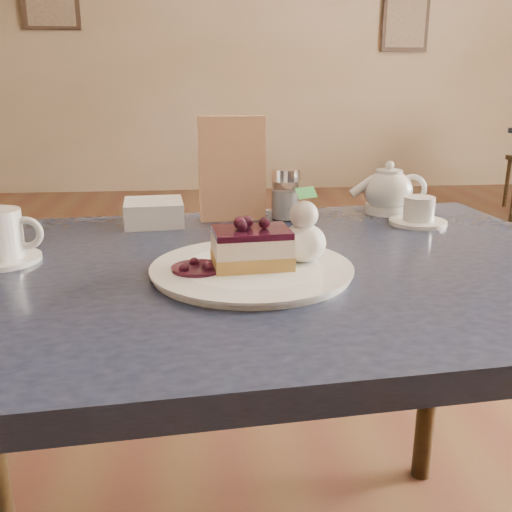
{
  "coord_description": "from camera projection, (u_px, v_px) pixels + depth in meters",
  "views": [
    {
      "loc": [
        -0.2,
        -0.74,
        1.05
      ],
      "look_at": [
        -0.13,
        0.03,
        0.81
      ],
      "focal_mm": 40.0,
      "sensor_mm": 36.0,
      "label": 1
    }
  ],
  "objects": [
    {
      "name": "tea_set",
      "position": [
        393.0,
        196.0,
        1.28
      ],
      "size": [
        0.2,
        0.23,
        0.11
      ],
      "color": "white",
      "rests_on": "main_table"
    },
    {
      "name": "coffee_set",
      "position": [
        0.0,
        239.0,
        0.95
      ],
      "size": [
        0.14,
        0.13,
        0.09
      ],
      "color": "white",
      "rests_on": "main_table"
    },
    {
      "name": "main_table",
      "position": [
        247.0,
        308.0,
        0.97
      ],
      "size": [
        1.27,
        0.91,
        0.76
      ],
      "rotation": [
        0.0,
        0.0,
        0.09
      ],
      "color": "#212841",
      "rests_on": "ground"
    },
    {
      "name": "cheesecake_slice",
      "position": [
        252.0,
        248.0,
        0.89
      ],
      "size": [
        0.13,
        0.1,
        0.06
      ],
      "rotation": [
        0.0,
        0.0,
        0.09
      ],
      "color": "tan",
      "rests_on": "dessert_plate"
    },
    {
      "name": "berry_sauce",
      "position": [
        197.0,
        268.0,
        0.88
      ],
      "size": [
        0.08,
        0.08,
        0.01
      ],
      "primitive_type": "cylinder",
      "color": "black",
      "rests_on": "dessert_plate"
    },
    {
      "name": "sugar_shaker",
      "position": [
        285.0,
        194.0,
        1.24
      ],
      "size": [
        0.06,
        0.06,
        0.11
      ],
      "color": "white",
      "rests_on": "main_table"
    },
    {
      "name": "menu_card",
      "position": [
        232.0,
        169.0,
        1.22
      ],
      "size": [
        0.14,
        0.04,
        0.22
      ],
      "primitive_type": "cube",
      "rotation": [
        0.0,
        0.0,
        0.09
      ],
      "color": "#FFE6AB",
      "rests_on": "main_table"
    },
    {
      "name": "napkin_stack",
      "position": [
        154.0,
        212.0,
        1.21
      ],
      "size": [
        0.13,
        0.13,
        0.05
      ],
      "primitive_type": "cube",
      "rotation": [
        0.0,
        0.0,
        0.09
      ],
      "color": "white",
      "rests_on": "main_table"
    },
    {
      "name": "whipped_cream",
      "position": [
        303.0,
        243.0,
        0.91
      ],
      "size": [
        0.07,
        0.07,
        0.06
      ],
      "color": "white",
      "rests_on": "dessert_plate"
    },
    {
      "name": "dessert_plate",
      "position": [
        252.0,
        270.0,
        0.9
      ],
      "size": [
        0.31,
        0.31,
        0.01
      ],
      "primitive_type": "cylinder",
      "color": "white",
      "rests_on": "main_table"
    }
  ]
}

